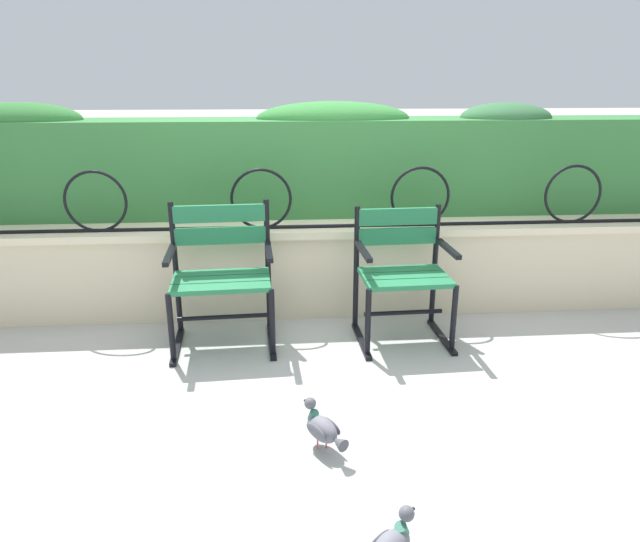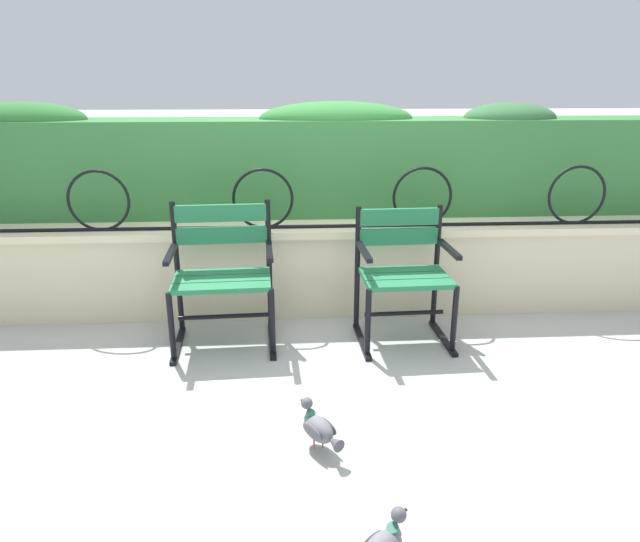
{
  "view_description": "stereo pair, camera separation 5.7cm",
  "coord_description": "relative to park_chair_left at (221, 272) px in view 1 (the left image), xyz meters",
  "views": [
    {
      "loc": [
        -0.25,
        -3.1,
        1.63
      ],
      "look_at": [
        0.0,
        0.11,
        0.55
      ],
      "focal_mm": 32.18,
      "sensor_mm": 36.0,
      "label": 1
    },
    {
      "loc": [
        -0.19,
        -3.1,
        1.63
      ],
      "look_at": [
        0.0,
        0.11,
        0.55
      ],
      "focal_mm": 32.18,
      "sensor_mm": 36.0,
      "label": 2
    }
  ],
  "objects": [
    {
      "name": "park_chair_left",
      "position": [
        0.0,
        0.0,
        0.0
      ],
      "size": [
        0.67,
        0.55,
        0.9
      ],
      "color": "#237547",
      "rests_on": "ground"
    },
    {
      "name": "stone_wall",
      "position": [
        0.6,
        0.49,
        -0.15
      ],
      "size": [
        6.52,
        0.41,
        0.64
      ],
      "color": "beige",
      "rests_on": "ground"
    },
    {
      "name": "pigeon_near_chairs",
      "position": [
        0.54,
        -1.21,
        -0.36
      ],
      "size": [
        0.2,
        0.26,
        0.22
      ],
      "color": "slate",
      "rests_on": "ground"
    },
    {
      "name": "iron_arch_fence",
      "position": [
        0.31,
        0.42,
        0.34
      ],
      "size": [
        6.0,
        0.02,
        0.42
      ],
      "color": "black",
      "rests_on": "stone_wall"
    },
    {
      "name": "ground_plane",
      "position": [
        0.6,
        -0.36,
        -0.47
      ],
      "size": [
        60.0,
        60.0,
        0.0
      ],
      "primitive_type": "plane",
      "color": "#ADADA8"
    },
    {
      "name": "park_chair_right",
      "position": [
        1.15,
        -0.02,
        -0.01
      ],
      "size": [
        0.6,
        0.54,
        0.85
      ],
      "color": "#237547",
      "rests_on": "ground"
    },
    {
      "name": "hedge_row",
      "position": [
        0.57,
        0.93,
        0.56
      ],
      "size": [
        6.39,
        0.53,
        0.83
      ],
      "color": "#387A3D",
      "rests_on": "stone_wall"
    }
  ]
}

